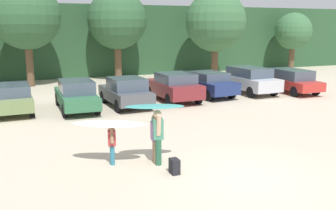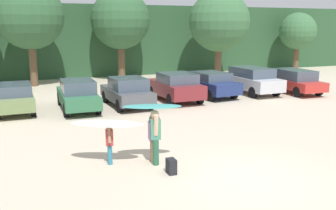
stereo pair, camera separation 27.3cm
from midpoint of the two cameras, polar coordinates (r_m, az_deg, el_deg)
name	(u,v)px [view 1 (the left image)]	position (r m, az deg, el deg)	size (l,w,h in m)	color
ground_plane	(249,178)	(11.15, 11.33, -10.79)	(120.00, 120.00, 0.00)	beige
hillside_ridge	(77,39)	(38.40, -13.72, 9.61)	(108.00, 12.00, 6.04)	#284C2D
tree_ridge_back	(26,16)	(28.77, -20.83, 12.45)	(4.75, 4.75, 7.36)	brown
tree_far_right	(117,20)	(30.83, -7.93, 12.56)	(4.67, 4.67, 7.09)	brown
tree_right	(216,22)	(32.28, 6.94, 12.35)	(5.01, 5.01, 7.14)	brown
tree_center	(293,32)	(38.73, 18.12, 10.46)	(3.48, 3.48, 5.53)	brown
parked_car_olive_green	(12,98)	(20.30, -22.71, 1.03)	(1.87, 4.22, 1.46)	#6B7F4C
parked_car_forest_green	(76,95)	(19.95, -14.01, 1.50)	(1.79, 4.62, 1.57)	#2D6642
parked_car_dark_gray	(126,92)	(20.41, -6.76, 2.02)	(2.03, 4.26, 1.58)	#4C4F54
parked_car_maroon	(174,86)	(21.75, 0.56, 2.84)	(2.06, 4.20, 1.64)	maroon
parked_car_navy	(207,83)	(23.45, 5.49, 3.27)	(2.40, 4.61, 1.51)	navy
parked_car_silver	(248,79)	(24.92, 11.60, 3.81)	(2.10, 4.83, 1.68)	silver
parked_car_red	(290,80)	(25.90, 17.61, 3.59)	(1.89, 4.62, 1.51)	#B72D28
person_adult	(158,134)	(11.79, -2.25, -4.33)	(0.39, 0.77, 1.71)	#26593F
person_child	(112,142)	(11.97, -9.09, -5.47)	(0.29, 0.63, 1.27)	teal
person_companion	(156,136)	(11.91, -2.52, -4.62)	(0.35, 0.63, 1.55)	#8C6B4C
surfboard_teal	(155,106)	(11.58, -2.69, -0.21)	(1.90, 1.07, 0.12)	teal
surfboard_white	(110,124)	(11.72, -9.45, -2.80)	(2.35, 1.64, 0.14)	white
backpack_dropped	(174,166)	(11.19, 0.27, -9.21)	(0.24, 0.34, 0.45)	black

